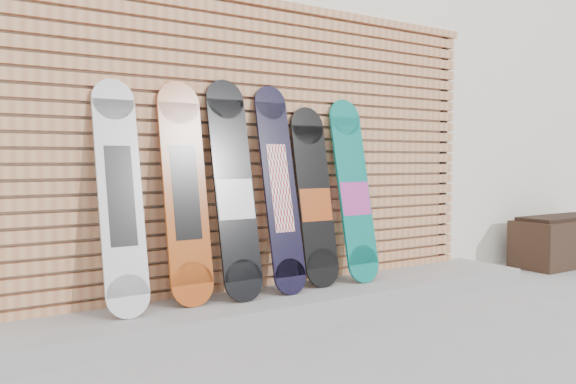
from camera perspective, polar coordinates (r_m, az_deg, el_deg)
name	(u,v)px	position (r m, az deg, el deg)	size (l,w,h in m)	color
ground	(355,331)	(3.70, 6.84, -13.82)	(80.00, 80.00, 0.00)	gray
building	(202,100)	(6.85, -8.71, 9.19)	(12.00, 5.00, 3.60)	white
concrete_step	(279,302)	(4.13, -0.89, -11.10)	(4.60, 0.70, 0.12)	gray
slat_wall	(259,144)	(4.26, -2.95, 4.91)	(4.26, 0.08, 2.29)	tan
planter_box	(562,241)	(6.47, 26.05, -4.49)	(1.14, 0.48, 0.51)	black
snowboard_0	(120,196)	(3.65, -16.67, -0.38)	(0.27, 0.34, 1.49)	silver
snowboard_1	(185,192)	(3.81, -10.41, -0.02)	(0.30, 0.30, 1.50)	#AF4612
snowboard_2	(234,190)	(3.93, -5.50, 0.21)	(0.29, 0.36, 1.54)	black
snowboard_3	(280,188)	(4.11, -0.84, 0.41)	(0.26, 0.36, 1.53)	black
snowboard_4	(315,197)	(4.33, 2.72, -0.53)	(0.30, 0.29, 1.38)	black
snowboard_5	(354,191)	(4.53, 6.71, 0.11)	(0.30, 0.34, 1.46)	#0C7367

